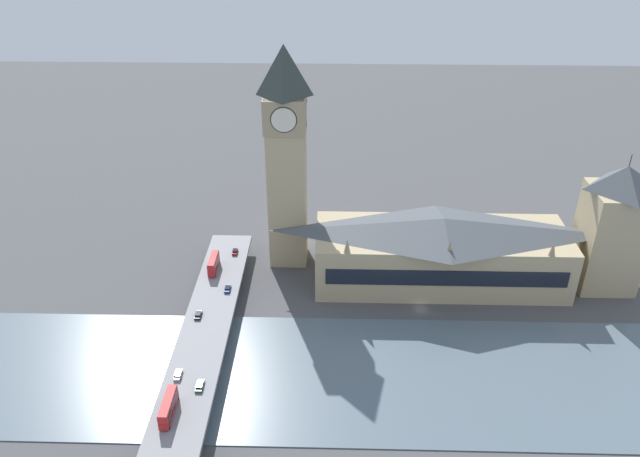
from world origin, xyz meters
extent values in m
plane|color=#4C4C4F|center=(0.00, 0.00, 0.00)|extent=(600.00, 600.00, 0.00)
cube|color=slate|center=(-32.07, 0.00, 0.15)|extent=(52.15, 360.00, 0.30)
cube|color=tan|center=(17.36, -8.00, 9.69)|extent=(28.73, 86.16, 19.38)
cube|color=black|center=(2.85, -8.00, 10.66)|extent=(0.40, 79.27, 5.81)
pyramid|color=#474C51|center=(17.36, -8.00, 22.17)|extent=(28.15, 84.44, 5.57)
cone|color=#9E8966|center=(4.00, -40.74, 21.88)|extent=(2.20, 2.20, 5.00)
cone|color=#9E8966|center=(4.00, -8.00, 21.88)|extent=(2.20, 2.20, 5.00)
cone|color=#9E8966|center=(4.00, 24.74, 21.88)|extent=(2.20, 2.20, 5.00)
cube|color=tan|center=(30.41, 45.68, 31.46)|extent=(13.19, 13.19, 62.92)
cube|color=tan|center=(30.41, 45.68, 56.99)|extent=(13.98, 13.98, 11.87)
cylinder|color=black|center=(23.64, 45.68, 56.99)|extent=(0.50, 8.72, 8.72)
cylinder|color=silver|center=(23.50, 45.68, 56.99)|extent=(0.62, 8.08, 8.08)
cylinder|color=black|center=(37.18, 45.68, 56.99)|extent=(0.50, 8.72, 8.72)
cylinder|color=silver|center=(37.31, 45.68, 56.99)|extent=(0.62, 8.08, 8.08)
cylinder|color=black|center=(30.41, 38.91, 56.99)|extent=(8.72, 0.50, 8.72)
cylinder|color=silver|center=(30.41, 38.77, 56.99)|extent=(8.08, 0.62, 8.08)
cylinder|color=black|center=(30.41, 52.45, 56.99)|extent=(8.72, 0.50, 8.72)
cylinder|color=silver|center=(30.41, 52.58, 56.99)|extent=(8.08, 0.62, 8.08)
pyramid|color=#2D3833|center=(30.41, 45.68, 71.18)|extent=(13.45, 13.45, 16.52)
cube|color=tan|center=(17.36, -64.47, 18.22)|extent=(18.77, 18.77, 36.44)
pyramid|color=#474C51|center=(17.36, -64.47, 40.67)|extent=(18.77, 18.77, 8.45)
cylinder|color=#333338|center=(17.36, -64.47, 46.89)|extent=(0.30, 0.30, 4.00)
cube|color=slate|center=(-32.07, 67.68, 2.46)|extent=(3.00, 12.60, 4.91)
cube|color=slate|center=(15.63, 67.68, 2.46)|extent=(3.00, 12.60, 4.91)
cube|color=gray|center=(-32.07, 67.68, 5.51)|extent=(136.29, 14.83, 1.20)
cube|color=red|center=(12.48, 70.47, 7.55)|extent=(10.46, 2.43, 2.06)
cube|color=black|center=(12.48, 70.47, 7.96)|extent=(9.42, 2.49, 0.91)
cube|color=red|center=(12.48, 70.47, 9.79)|extent=(10.26, 2.43, 2.42)
cube|color=black|center=(12.48, 70.47, 9.91)|extent=(9.42, 2.49, 1.16)
cube|color=maroon|center=(12.48, 70.47, 11.07)|extent=(10.15, 2.31, 0.16)
cylinder|color=black|center=(16.90, 69.37, 6.62)|extent=(1.02, 0.28, 1.02)
cylinder|color=black|center=(16.90, 71.58, 6.62)|extent=(1.02, 0.28, 1.02)
cylinder|color=black|center=(8.16, 69.37, 6.62)|extent=(1.02, 0.28, 1.02)
cylinder|color=black|center=(8.16, 71.58, 6.62)|extent=(1.02, 0.28, 1.02)
cube|color=red|center=(-53.65, 70.37, 7.52)|extent=(11.56, 2.50, 2.01)
cube|color=black|center=(-53.65, 70.37, 7.93)|extent=(10.40, 2.56, 0.88)
cube|color=red|center=(-53.65, 70.37, 9.70)|extent=(11.33, 2.50, 2.35)
cube|color=black|center=(-53.65, 70.37, 9.82)|extent=(10.40, 2.56, 1.13)
cube|color=maroon|center=(-53.65, 70.37, 10.96)|extent=(11.21, 2.38, 0.16)
cylinder|color=black|center=(-48.69, 69.23, 6.62)|extent=(1.03, 0.28, 1.03)
cylinder|color=black|center=(-48.69, 71.51, 6.62)|extent=(1.03, 0.28, 1.03)
cylinder|color=black|center=(-58.51, 69.23, 6.62)|extent=(1.03, 0.28, 1.03)
cylinder|color=black|center=(-58.51, 71.51, 6.62)|extent=(1.03, 0.28, 1.03)
cube|color=silver|center=(-39.97, 71.19, 6.70)|extent=(4.16, 1.76, 0.70)
cube|color=black|center=(-40.09, 71.19, 7.29)|extent=(2.16, 1.58, 0.48)
cylinder|color=black|center=(-38.35, 70.40, 6.44)|extent=(0.66, 0.22, 0.66)
cylinder|color=black|center=(-38.35, 71.98, 6.44)|extent=(0.66, 0.22, 0.66)
cylinder|color=black|center=(-41.58, 70.40, 6.44)|extent=(0.66, 0.22, 0.66)
cylinder|color=black|center=(-41.58, 71.98, 6.44)|extent=(0.66, 0.22, 0.66)
cube|color=black|center=(-13.44, 70.88, 6.65)|extent=(4.34, 1.82, 0.57)
cube|color=black|center=(-13.57, 70.88, 7.20)|extent=(2.26, 1.64, 0.52)
cylinder|color=black|center=(-11.76, 70.06, 6.47)|extent=(0.71, 0.22, 0.71)
cylinder|color=black|center=(-11.76, 71.69, 6.47)|extent=(0.71, 0.22, 0.71)
cylinder|color=black|center=(-15.11, 70.06, 6.47)|extent=(0.71, 0.22, 0.71)
cylinder|color=black|center=(-15.11, 71.69, 6.47)|extent=(0.71, 0.22, 0.71)
cube|color=navy|center=(0.73, 63.92, 6.67)|extent=(4.34, 1.76, 0.61)
cube|color=black|center=(0.60, 63.92, 7.20)|extent=(2.26, 1.59, 0.44)
cylinder|color=black|center=(2.40, 63.13, 6.47)|extent=(0.71, 0.22, 0.71)
cylinder|color=black|center=(2.40, 64.71, 6.47)|extent=(0.71, 0.22, 0.71)
cylinder|color=black|center=(-0.95, 63.13, 6.47)|extent=(0.71, 0.22, 0.71)
cylinder|color=black|center=(-0.95, 64.71, 6.47)|extent=(0.71, 0.22, 0.71)
cube|color=#2D5638|center=(-43.88, 64.45, 6.62)|extent=(4.63, 1.89, 0.56)
cube|color=black|center=(-44.02, 64.45, 7.13)|extent=(2.41, 1.70, 0.45)
cylinder|color=black|center=(-42.01, 63.60, 6.43)|extent=(0.64, 0.22, 0.64)
cylinder|color=black|center=(-42.01, 65.30, 6.43)|extent=(0.64, 0.22, 0.64)
cylinder|color=black|center=(-45.74, 63.60, 6.43)|extent=(0.64, 0.22, 0.64)
cylinder|color=black|center=(-45.74, 65.30, 6.43)|extent=(0.64, 0.22, 0.64)
cube|color=maroon|center=(23.57, 64.77, 6.71)|extent=(4.04, 1.71, 0.71)
cube|color=black|center=(23.45, 64.77, 7.34)|extent=(2.10, 1.54, 0.54)
cylinder|color=black|center=(25.13, 64.01, 6.44)|extent=(0.67, 0.22, 0.67)
cylinder|color=black|center=(25.13, 65.54, 6.44)|extent=(0.67, 0.22, 0.67)
cylinder|color=black|center=(22.02, 64.01, 6.44)|extent=(0.67, 0.22, 0.67)
cylinder|color=black|center=(22.02, 65.54, 6.44)|extent=(0.67, 0.22, 0.67)
camera|label=1|loc=(-166.37, 28.91, 126.73)|focal=35.00mm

